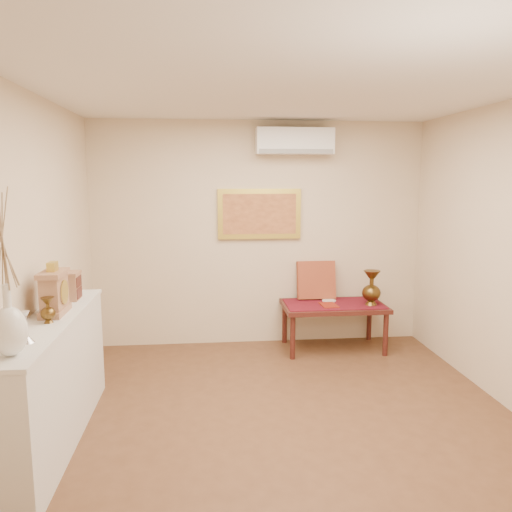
{
  "coord_description": "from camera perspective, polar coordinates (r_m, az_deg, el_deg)",
  "views": [
    {
      "loc": [
        -0.64,
        -3.74,
        2.02
      ],
      "look_at": [
        -0.15,
        1.15,
        1.26
      ],
      "focal_mm": 35.0,
      "sensor_mm": 36.0,
      "label": 1
    }
  ],
  "objects": [
    {
      "name": "candlestick",
      "position": [
        3.53,
        -24.81,
        -7.38
      ],
      "size": [
        0.1,
        0.1,
        0.21
      ],
      "primitive_type": null,
      "color": "silver",
      "rests_on": "display_ledge"
    },
    {
      "name": "brass_urn_tall",
      "position": [
        5.97,
        13.07,
        -3.14
      ],
      "size": [
        0.22,
        0.22,
        0.49
      ],
      "primitive_type": null,
      "color": "brown",
      "rests_on": "table_cloth"
    },
    {
      "name": "mantel_clock",
      "position": [
        4.15,
        -22.05,
        -3.84
      ],
      "size": [
        0.17,
        0.36,
        0.41
      ],
      "color": "#A77656",
      "rests_on": "display_ledge"
    },
    {
      "name": "floor",
      "position": [
        4.3,
        3.73,
        -19.2
      ],
      "size": [
        4.5,
        4.5,
        0.0
      ],
      "primitive_type": "plane",
      "color": "brown",
      "rests_on": "ground"
    },
    {
      "name": "display_ledge",
      "position": [
        4.21,
        -22.23,
        -13.14
      ],
      "size": [
        0.37,
        2.02,
        0.98
      ],
      "color": "silver",
      "rests_on": "floor"
    },
    {
      "name": "brass_urn_small",
      "position": [
        3.94,
        -22.7,
        -5.35
      ],
      "size": [
        0.11,
        0.11,
        0.24
      ],
      "primitive_type": null,
      "color": "brown",
      "rests_on": "display_ledge"
    },
    {
      "name": "plate",
      "position": [
        6.1,
        8.34,
        -5.07
      ],
      "size": [
        0.17,
        0.17,
        0.01
      ],
      "primitive_type": "cylinder",
      "color": "white",
      "rests_on": "table_cloth"
    },
    {
      "name": "ac_unit",
      "position": [
        5.97,
        4.43,
        12.93
      ],
      "size": [
        0.9,
        0.25,
        0.3
      ],
      "color": "white",
      "rests_on": "wall_back"
    },
    {
      "name": "menu",
      "position": [
        5.89,
        8.33,
        -5.57
      ],
      "size": [
        0.2,
        0.26,
        0.01
      ],
      "primitive_type": "cube",
      "rotation": [
        0.0,
        0.0,
        0.06
      ],
      "color": "maroon",
      "rests_on": "table_cloth"
    },
    {
      "name": "table_cloth",
      "position": [
        6.0,
        8.88,
        -5.41
      ],
      "size": [
        1.14,
        0.59,
        0.01
      ],
      "primitive_type": "cube",
      "color": "maroon",
      "rests_on": "low_table"
    },
    {
      "name": "wall_front",
      "position": [
        1.76,
        16.72,
        -13.99
      ],
      "size": [
        4.0,
        0.02,
        2.7
      ],
      "primitive_type": "cube",
      "color": "beige",
      "rests_on": "ground"
    },
    {
      "name": "low_table",
      "position": [
        6.02,
        8.86,
        -6.05
      ],
      "size": [
        1.2,
        0.7,
        0.55
      ],
      "color": "#471A15",
      "rests_on": "floor"
    },
    {
      "name": "wall_back",
      "position": [
        6.06,
        0.36,
        2.5
      ],
      "size": [
        4.0,
        0.02,
        2.7
      ],
      "primitive_type": "cube",
      "color": "beige",
      "rests_on": "ground"
    },
    {
      "name": "wall_left",
      "position": [
        4.04,
        -25.32,
        -1.58
      ],
      "size": [
        0.02,
        4.5,
        2.7
      ],
      "primitive_type": "cube",
      "color": "beige",
      "rests_on": "ground"
    },
    {
      "name": "wooden_chest",
      "position": [
        4.61,
        -20.47,
        -3.2
      ],
      "size": [
        0.16,
        0.21,
        0.24
      ],
      "color": "#A77656",
      "rests_on": "display_ledge"
    },
    {
      "name": "white_vase",
      "position": [
        3.22,
        -26.83,
        -0.98
      ],
      "size": [
        0.21,
        0.21,
        1.09
      ],
      "primitive_type": null,
      "color": "white",
      "rests_on": "display_ledge"
    },
    {
      "name": "cushion",
      "position": [
        6.16,
        6.89,
        -2.74
      ],
      "size": [
        0.46,
        0.19,
        0.47
      ],
      "primitive_type": "cube",
      "rotation": [
        -0.21,
        0.0,
        0.0
      ],
      "color": "maroon",
      "rests_on": "table_cloth"
    },
    {
      "name": "painting",
      "position": [
        6.01,
        0.39,
        4.84
      ],
      "size": [
        1.0,
        0.06,
        0.6
      ],
      "color": "gold",
      "rests_on": "wall_back"
    },
    {
      "name": "ceiling",
      "position": [
        3.86,
        4.16,
        18.97
      ],
      "size": [
        4.5,
        4.5,
        0.0
      ],
      "primitive_type": "plane",
      "rotation": [
        3.14,
        0.0,
        0.0
      ],
      "color": "silver",
      "rests_on": "ground"
    }
  ]
}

